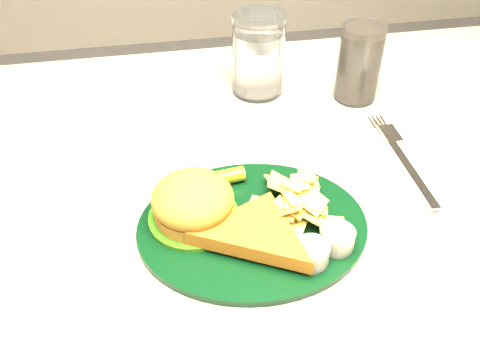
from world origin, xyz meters
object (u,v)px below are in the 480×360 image
at_px(cola_glass, 359,63).
at_px(fork_napkin, 409,169).
at_px(dinner_plate, 253,210).
at_px(water_glass, 258,55).
at_px(table, 225,343).

bearing_deg(cola_glass, fork_napkin, -87.76).
relative_size(dinner_plate, fork_napkin, 1.50).
bearing_deg(cola_glass, dinner_plate, -130.02).
xyz_separation_m(dinner_plate, water_glass, (0.07, 0.32, 0.03)).
relative_size(table, water_glass, 9.01).
height_order(table, fork_napkin, fork_napkin).
xyz_separation_m(water_glass, fork_napkin, (0.16, -0.25, -0.06)).
bearing_deg(water_glass, fork_napkin, -57.12).
distance_m(table, fork_napkin, 0.46).
relative_size(dinner_plate, water_glass, 2.11).
bearing_deg(fork_napkin, table, 175.85).
height_order(dinner_plate, cola_glass, cola_glass).
xyz_separation_m(cola_glass, fork_napkin, (0.01, -0.20, -0.06)).
height_order(dinner_plate, fork_napkin, dinner_plate).
distance_m(dinner_plate, fork_napkin, 0.24).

